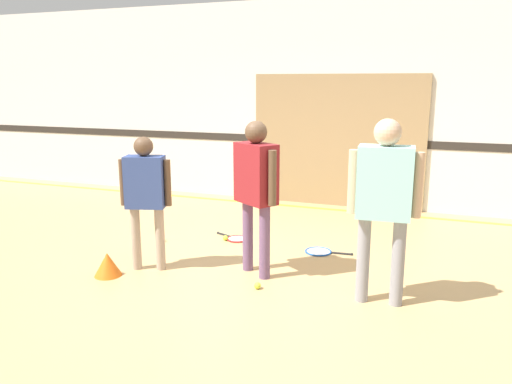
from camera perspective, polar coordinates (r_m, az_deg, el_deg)
ground_plane at (r=5.25m, az=0.52°, el=-9.22°), size 16.00×16.00×0.00m
wall_back at (r=8.00m, az=8.47°, el=9.88°), size 16.00×0.07×3.20m
wall_panel at (r=7.96m, az=9.23°, el=5.76°), size 2.69×0.05×2.06m
floor_stripe at (r=7.87m, az=7.54°, el=-1.88°), size 14.40×0.10×0.01m
person_instructor at (r=4.96m, az=0.00°, el=1.21°), size 0.51×0.44×1.57m
person_student_left at (r=5.23m, az=-12.51°, el=0.36°), size 0.51×0.32×1.41m
person_student_right at (r=4.41m, az=14.45°, el=-0.02°), size 0.62×0.28×1.65m
racket_spare_on_floor at (r=6.32m, az=-2.27°, el=-5.32°), size 0.54×0.37×0.03m
racket_second_spare at (r=5.89m, az=7.33°, el=-6.77°), size 0.57×0.34×0.03m
tennis_ball_near_instructor at (r=4.86m, az=0.17°, el=-10.65°), size 0.07×0.07×0.07m
tennis_ball_by_spare_racket at (r=6.27m, az=-3.51°, el=-5.27°), size 0.07×0.07×0.07m
tennis_ball_stray_left at (r=6.32m, az=-10.66°, el=-5.31°), size 0.07×0.07×0.07m
training_cone at (r=5.36m, az=-16.60°, el=-7.92°), size 0.28×0.28×0.24m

